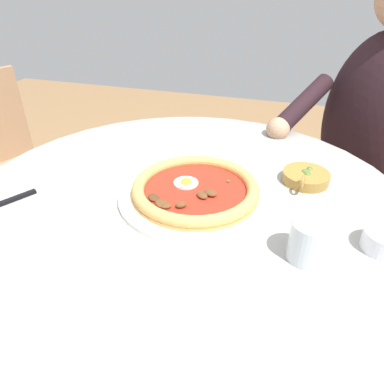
# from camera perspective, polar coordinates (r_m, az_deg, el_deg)

# --- Properties ---
(dining_table) EXTENTS (0.99, 0.99, 0.73)m
(dining_table) POSITION_cam_1_polar(r_m,az_deg,el_deg) (0.88, -0.91, -8.33)
(dining_table) COLOR #999993
(dining_table) RESTS_ON ground
(pizza_on_plate) EXTENTS (0.34, 0.34, 0.04)m
(pizza_on_plate) POSITION_cam_1_polar(r_m,az_deg,el_deg) (0.79, 0.51, 0.27)
(pizza_on_plate) COLOR white
(pizza_on_plate) RESTS_ON dining_table
(water_glass) EXTENTS (0.07, 0.07, 0.08)m
(water_glass) POSITION_cam_1_polar(r_m,az_deg,el_deg) (0.65, 17.97, -7.61)
(water_glass) COLOR silver
(water_glass) RESTS_ON dining_table
(steak_knife) EXTENTS (0.20, 0.12, 0.01)m
(steak_knife) POSITION_cam_1_polar(r_m,az_deg,el_deg) (0.88, -23.90, -0.06)
(steak_knife) COLOR silver
(steak_knife) RESTS_ON dining_table
(olive_pan) EXTENTS (0.13, 0.11, 0.05)m
(olive_pan) POSITION_cam_1_polar(r_m,az_deg,el_deg) (0.89, 17.50, 2.30)
(olive_pan) COLOR olive
(olive_pan) RESTS_ON dining_table
(fork_utensil) EXTENTS (0.05, 0.18, 0.00)m
(fork_utensil) POSITION_cam_1_polar(r_m,az_deg,el_deg) (1.03, -13.17, 6.58)
(fork_utensil) COLOR #BCBCC1
(fork_utensil) RESTS_ON dining_table
(diner_person) EXTENTS (0.43, 0.54, 1.18)m
(diner_person) POSITION_cam_1_polar(r_m,az_deg,el_deg) (1.39, 24.40, 1.27)
(diner_person) COLOR #282833
(diner_person) RESTS_ON ground
(cafe_chair_diner) EXTENTS (0.53, 0.53, 0.86)m
(cafe_chair_diner) POSITION_cam_1_polar(r_m,az_deg,el_deg) (1.51, 27.27, 2.66)
(cafe_chair_diner) COLOR beige
(cafe_chair_diner) RESTS_ON ground
(cafe_chair_spare_near) EXTENTS (0.51, 0.51, 0.83)m
(cafe_chair_spare_near) POSITION_cam_1_polar(r_m,az_deg,el_deg) (1.64, -27.64, 4.40)
(cafe_chair_spare_near) COLOR #957050
(cafe_chair_spare_near) RESTS_ON ground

